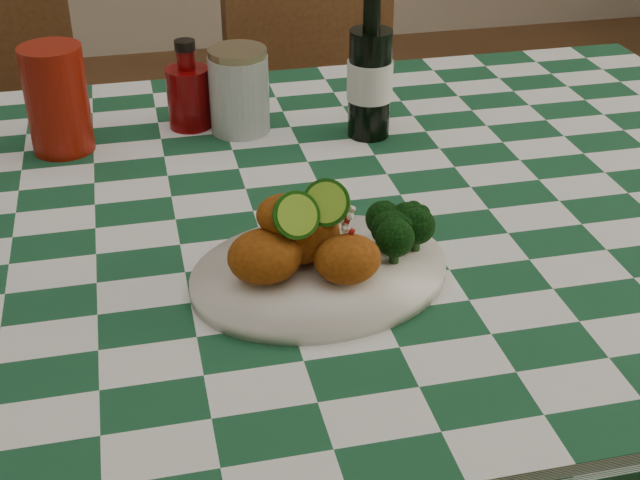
{
  "coord_description": "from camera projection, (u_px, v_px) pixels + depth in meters",
  "views": [
    {
      "loc": [
        -0.14,
        -1.03,
        1.36
      ],
      "look_at": [
        0.05,
        -0.18,
        0.84
      ],
      "focal_mm": 50.0,
      "sensor_mm": 36.0,
      "label": 1
    }
  ],
  "objects": [
    {
      "name": "dining_table",
      "position": [
        263.0,
        432.0,
        1.38
      ],
      "size": [
        1.66,
        1.06,
        0.79
      ],
      "primitive_type": null,
      "color": "#174A2B",
      "rests_on": "ground"
    },
    {
      "name": "red_tumbler",
      "position": [
        57.0,
        100.0,
        1.31
      ],
      "size": [
        0.1,
        0.1,
        0.16
      ],
      "primitive_type": "cylinder",
      "rotation": [
        0.0,
        0.0,
        0.15
      ],
      "color": "maroon",
      "rests_on": "dining_table"
    },
    {
      "name": "plate",
      "position": [
        320.0,
        274.0,
        1.03
      ],
      "size": [
        0.34,
        0.29,
        0.02
      ],
      "primitive_type": null,
      "rotation": [
        0.0,
        0.0,
        0.17
      ],
      "color": "white",
      "rests_on": "dining_table"
    },
    {
      "name": "mason_jar",
      "position": [
        239.0,
        90.0,
        1.37
      ],
      "size": [
        0.12,
        0.12,
        0.13
      ],
      "primitive_type": null,
      "rotation": [
        0.0,
        0.0,
        -0.41
      ],
      "color": "#B2BCBA",
      "rests_on": "dining_table"
    },
    {
      "name": "wooden_chair_left",
      "position": [
        0.0,
        208.0,
        1.85
      ],
      "size": [
        0.48,
        0.5,
        0.93
      ],
      "primitive_type": null,
      "rotation": [
        0.0,
        0.0,
        0.14
      ],
      "color": "#472814",
      "rests_on": "ground"
    },
    {
      "name": "fried_chicken_pile",
      "position": [
        314.0,
        230.0,
        1.0
      ],
      "size": [
        0.16,
        0.12,
        0.1
      ],
      "primitive_type": null,
      "color": "#964A0E",
      "rests_on": "plate"
    },
    {
      "name": "ketchup_bottle",
      "position": [
        188.0,
        84.0,
        1.39
      ],
      "size": [
        0.09,
        0.09,
        0.14
      ],
      "primitive_type": null,
      "rotation": [
        0.0,
        0.0,
        -0.4
      ],
      "color": "#6F0506",
      "rests_on": "dining_table"
    },
    {
      "name": "beer_bottle",
      "position": [
        370.0,
        62.0,
        1.33
      ],
      "size": [
        0.08,
        0.08,
        0.24
      ],
      "primitive_type": null,
      "rotation": [
        0.0,
        0.0,
        0.21
      ],
      "color": "black",
      "rests_on": "dining_table"
    },
    {
      "name": "broccoli_side",
      "position": [
        397.0,
        232.0,
        1.04
      ],
      "size": [
        0.08,
        0.08,
        0.06
      ],
      "primitive_type": null,
      "color": "black",
      "rests_on": "plate"
    },
    {
      "name": "wooden_chair_right",
      "position": [
        339.0,
        179.0,
        2.02
      ],
      "size": [
        0.46,
        0.48,
        0.88
      ],
      "primitive_type": null,
      "rotation": [
        0.0,
        0.0,
        0.15
      ],
      "color": "#472814",
      "rests_on": "ground"
    }
  ]
}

